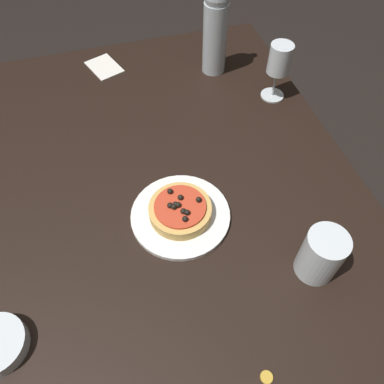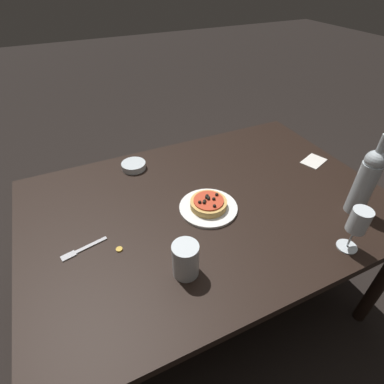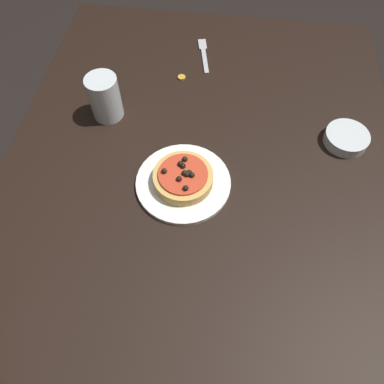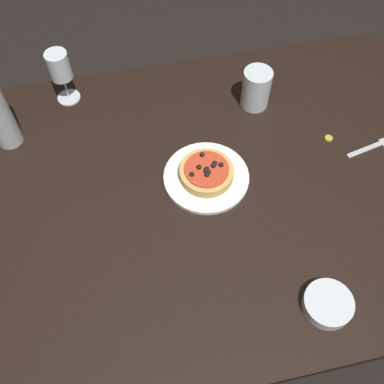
% 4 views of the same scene
% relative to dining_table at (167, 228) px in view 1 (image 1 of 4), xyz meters
% --- Properties ---
extents(ground_plane, '(14.00, 14.00, 0.00)m').
position_rel_dining_table_xyz_m(ground_plane, '(0.00, 0.00, -0.64)').
color(ground_plane, black).
extents(dining_table, '(1.53, 1.05, 0.71)m').
position_rel_dining_table_xyz_m(dining_table, '(0.00, 0.00, 0.00)').
color(dining_table, black).
rests_on(dining_table, ground_plane).
extents(dinner_plate, '(0.24, 0.24, 0.01)m').
position_rel_dining_table_xyz_m(dinner_plate, '(0.02, 0.03, 0.08)').
color(dinner_plate, white).
rests_on(dinner_plate, dining_table).
extents(pizza, '(0.15, 0.15, 0.05)m').
position_rel_dining_table_xyz_m(pizza, '(0.02, 0.03, 0.10)').
color(pizza, tan).
rests_on(pizza, dinner_plate).
extents(wine_glass, '(0.07, 0.07, 0.18)m').
position_rel_dining_table_xyz_m(wine_glass, '(-0.34, 0.43, 0.20)').
color(wine_glass, silver).
rests_on(wine_glass, dining_table).
extents(wine_bottle, '(0.08, 0.08, 0.35)m').
position_rel_dining_table_xyz_m(wine_bottle, '(-0.52, 0.30, 0.22)').
color(wine_bottle, '#B2BCC1').
rests_on(wine_bottle, dining_table).
extents(water_cup, '(0.09, 0.09, 0.13)m').
position_rel_dining_table_xyz_m(water_cup, '(0.24, 0.28, 0.13)').
color(water_cup, silver).
rests_on(water_cup, dining_table).
extents(paper_napkin, '(0.15, 0.13, 0.00)m').
position_rel_dining_table_xyz_m(paper_napkin, '(-0.64, -0.06, 0.07)').
color(paper_napkin, silver).
rests_on(paper_napkin, dining_table).
extents(bottle_cap, '(0.02, 0.02, 0.01)m').
position_rel_dining_table_xyz_m(bottle_cap, '(0.41, 0.09, 0.07)').
color(bottle_cap, gold).
rests_on(bottle_cap, dining_table).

